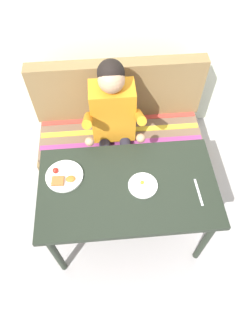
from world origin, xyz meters
TOP-DOWN VIEW (x-y plane):
  - ground_plane at (0.00, 0.00)m, footprint 8.00×8.00m
  - back_wall at (0.00, 1.27)m, footprint 4.40×0.10m
  - table at (0.00, 0.00)m, footprint 1.20×0.70m
  - couch at (0.00, 0.76)m, footprint 1.44×0.56m
  - person at (-0.06, 0.59)m, footprint 0.45×0.61m
  - plate_breakfast at (-0.43, 0.11)m, footprint 0.25×0.25m
  - plate_eggs at (0.10, -0.01)m, footprint 0.20×0.20m
  - knife at (0.46, -0.09)m, footprint 0.02×0.20m

SIDE VIEW (x-z plane):
  - ground_plane at x=0.00m, z-range 0.00..0.00m
  - couch at x=0.00m, z-range -0.17..0.83m
  - table at x=0.00m, z-range 0.28..1.01m
  - knife at x=0.46m, z-range 0.73..0.73m
  - plate_eggs at x=0.10m, z-range 0.72..0.76m
  - person at x=-0.06m, z-range 0.13..1.35m
  - plate_breakfast at x=-0.43m, z-range 0.71..0.77m
  - back_wall at x=0.00m, z-range 0.00..2.60m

